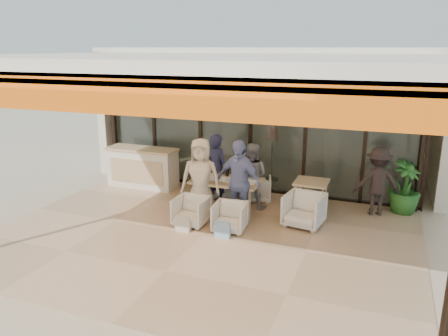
{
  "coord_description": "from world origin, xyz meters",
  "views": [
    {
      "loc": [
        3.16,
        -7.12,
        3.53
      ],
      "look_at": [
        0.1,
        0.9,
        1.15
      ],
      "focal_mm": 35.0,
      "sensor_mm": 36.0,
      "label": 1
    }
  ],
  "objects_px": {
    "chair_far_left": "(224,184)",
    "diner_cream": "(201,178)",
    "chair_near_right": "(230,216)",
    "side_chair": "(304,208)",
    "diner_periwinkle": "(238,182)",
    "standing_woman": "(377,182)",
    "chair_near_left": "(191,210)",
    "dining_table": "(227,182)",
    "diner_grey": "(251,176)",
    "side_table": "(311,186)",
    "potted_palm": "(405,187)",
    "host_counter": "(143,167)",
    "chair_far_right": "(257,188)",
    "diner_navy": "(217,169)"
  },
  "relations": [
    {
      "from": "diner_grey",
      "to": "side_table",
      "type": "distance_m",
      "value": 1.33
    },
    {
      "from": "chair_far_left",
      "to": "diner_cream",
      "type": "xyz_separation_m",
      "value": [
        0.0,
        -1.4,
        0.54
      ]
    },
    {
      "from": "diner_periwinkle",
      "to": "potted_palm",
      "type": "bearing_deg",
      "value": 43.78
    },
    {
      "from": "diner_periwinkle",
      "to": "chair_far_left",
      "type": "bearing_deg",
      "value": 136.1
    },
    {
      "from": "chair_near_right",
      "to": "diner_periwinkle",
      "type": "relative_size",
      "value": 0.36
    },
    {
      "from": "host_counter",
      "to": "chair_far_right",
      "type": "height_order",
      "value": "host_counter"
    },
    {
      "from": "chair_near_right",
      "to": "side_chair",
      "type": "distance_m",
      "value": 1.53
    },
    {
      "from": "host_counter",
      "to": "chair_far_left",
      "type": "height_order",
      "value": "host_counter"
    },
    {
      "from": "chair_near_left",
      "to": "side_chair",
      "type": "height_order",
      "value": "side_chair"
    },
    {
      "from": "host_counter",
      "to": "side_table",
      "type": "distance_m",
      "value": 4.43
    },
    {
      "from": "chair_far_left",
      "to": "diner_cream",
      "type": "relative_size",
      "value": 0.37
    },
    {
      "from": "diner_periwinkle",
      "to": "standing_woman",
      "type": "relative_size",
      "value": 1.16
    },
    {
      "from": "host_counter",
      "to": "dining_table",
      "type": "bearing_deg",
      "value": -18.62
    },
    {
      "from": "chair_near_right",
      "to": "diner_periwinkle",
      "type": "height_order",
      "value": "diner_periwinkle"
    },
    {
      "from": "host_counter",
      "to": "side_table",
      "type": "bearing_deg",
      "value": -4.43
    },
    {
      "from": "standing_woman",
      "to": "side_chair",
      "type": "bearing_deg",
      "value": 24.72
    },
    {
      "from": "chair_far_left",
      "to": "diner_periwinkle",
      "type": "relative_size",
      "value": 0.36
    },
    {
      "from": "chair_near_right",
      "to": "diner_periwinkle",
      "type": "xyz_separation_m",
      "value": [
        0.0,
        0.5,
        0.56
      ]
    },
    {
      "from": "chair_near_left",
      "to": "diner_grey",
      "type": "xyz_separation_m",
      "value": [
        0.84,
        1.4,
        0.42
      ]
    },
    {
      "from": "host_counter",
      "to": "dining_table",
      "type": "distance_m",
      "value": 2.82
    },
    {
      "from": "host_counter",
      "to": "chair_far_right",
      "type": "relative_size",
      "value": 2.84
    },
    {
      "from": "chair_far_left",
      "to": "diner_grey",
      "type": "bearing_deg",
      "value": 131.04
    },
    {
      "from": "dining_table",
      "to": "chair_near_left",
      "type": "height_order",
      "value": "dining_table"
    },
    {
      "from": "diner_grey",
      "to": "side_chair",
      "type": "xyz_separation_m",
      "value": [
        1.32,
        -0.64,
        -0.37
      ]
    },
    {
      "from": "diner_periwinkle",
      "to": "standing_woman",
      "type": "height_order",
      "value": "diner_periwinkle"
    },
    {
      "from": "chair_near_left",
      "to": "diner_grey",
      "type": "bearing_deg",
      "value": 60.17
    },
    {
      "from": "diner_navy",
      "to": "standing_woman",
      "type": "xyz_separation_m",
      "value": [
        3.49,
        0.53,
        -0.07
      ]
    },
    {
      "from": "chair_far_left",
      "to": "chair_far_right",
      "type": "height_order",
      "value": "chair_far_right"
    },
    {
      "from": "potted_palm",
      "to": "chair_far_right",
      "type": "bearing_deg",
      "value": -173.6
    },
    {
      "from": "chair_near_left",
      "to": "side_table",
      "type": "height_order",
      "value": "side_table"
    },
    {
      "from": "side_chair",
      "to": "diner_grey",
      "type": "bearing_deg",
      "value": 162.45
    },
    {
      "from": "diner_grey",
      "to": "side_table",
      "type": "bearing_deg",
      "value": -177.62
    },
    {
      "from": "diner_cream",
      "to": "diner_navy",
      "type": "bearing_deg",
      "value": 77.85
    },
    {
      "from": "dining_table",
      "to": "diner_navy",
      "type": "relative_size",
      "value": 0.91
    },
    {
      "from": "potted_palm",
      "to": "side_table",
      "type": "bearing_deg",
      "value": -158.47
    },
    {
      "from": "chair_far_right",
      "to": "chair_near_left",
      "type": "distance_m",
      "value": 2.08
    },
    {
      "from": "chair_near_right",
      "to": "diner_cream",
      "type": "bearing_deg",
      "value": 144.51
    },
    {
      "from": "dining_table",
      "to": "diner_grey",
      "type": "xyz_separation_m",
      "value": [
        0.43,
        0.44,
        0.06
      ]
    },
    {
      "from": "dining_table",
      "to": "side_chair",
      "type": "distance_m",
      "value": 1.79
    },
    {
      "from": "chair_near_left",
      "to": "chair_near_right",
      "type": "height_order",
      "value": "chair_near_left"
    },
    {
      "from": "diner_cream",
      "to": "diner_periwinkle",
      "type": "bearing_deg",
      "value": -12.15
    },
    {
      "from": "diner_navy",
      "to": "side_chair",
      "type": "bearing_deg",
      "value": -179.9
    },
    {
      "from": "potted_palm",
      "to": "diner_periwinkle",
      "type": "bearing_deg",
      "value": -151.36
    },
    {
      "from": "host_counter",
      "to": "chair_near_right",
      "type": "bearing_deg",
      "value": -30.96
    },
    {
      "from": "dining_table",
      "to": "standing_woman",
      "type": "distance_m",
      "value": 3.23
    },
    {
      "from": "diner_navy",
      "to": "chair_far_right",
      "type": "bearing_deg",
      "value": -132.72
    },
    {
      "from": "host_counter",
      "to": "chair_near_left",
      "type": "distance_m",
      "value": 2.92
    },
    {
      "from": "standing_woman",
      "to": "chair_near_right",
      "type": "bearing_deg",
      "value": 19.44
    },
    {
      "from": "side_table",
      "to": "diner_navy",
      "type": "bearing_deg",
      "value": -177.04
    },
    {
      "from": "chair_near_right",
      "to": "chair_near_left",
      "type": "bearing_deg",
      "value": 175.28
    }
  ]
}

